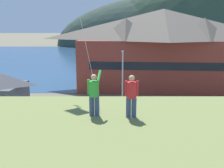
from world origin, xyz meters
The scene contains 15 objects.
ground_plane centered at (0.00, 0.00, 0.00)m, with size 600.00×600.00×0.00m, color #66604C.
parking_lot_pad centered at (0.00, 5.00, 0.05)m, with size 40.00×20.00×0.10m, color gray.
bay_water centered at (0.00, 60.00, 0.01)m, with size 360.00×84.00×0.03m, color navy.
far_hill_west_ridge centered at (33.80, 111.56, 0.00)m, with size 108.60×47.56×49.84m, color #42513D.
far_hill_east_peak centered at (41.98, 108.25, 0.00)m, with size 137.37×47.98×50.51m, color #2D3D33.
harbor_lodge centered at (7.89, 21.68, 6.55)m, with size 27.83×13.19×12.33m.
storage_shed_waterside centered at (-0.46, 20.78, 2.30)m, with size 6.34×4.75×4.44m.
wharf_dock centered at (-0.95, 33.88, 0.35)m, with size 3.20×11.95×0.70m.
moored_boat_wharfside centered at (-4.55, 36.00, 0.72)m, with size 2.85×7.84×2.16m.
parked_car_lone_by_shed centered at (11.06, 7.32, 1.06)m, with size 4.28×2.22×1.82m.
parked_car_mid_row_far centered at (-0.36, 6.62, 1.06)m, with size 4.32×2.29×1.82m.
parked_car_front_row_red centered at (-0.96, 1.26, 1.06)m, with size 4.32×2.29×1.82m.
parking_light_pole centered at (1.21, 10.56, 4.08)m, with size 0.24×0.78×6.89m.
person_kite_flyer centered at (-0.76, -9.19, 7.23)m, with size 0.58×0.63×1.86m.
person_companion centered at (0.75, -9.38, 7.22)m, with size 0.55×0.40×1.74m.
Camera 1 is at (-0.03, -19.43, 9.96)m, focal length 41.69 mm.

